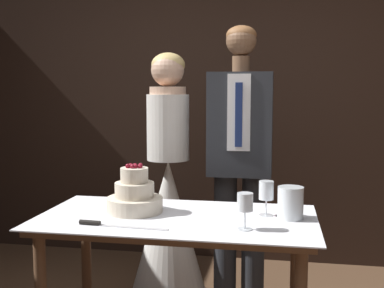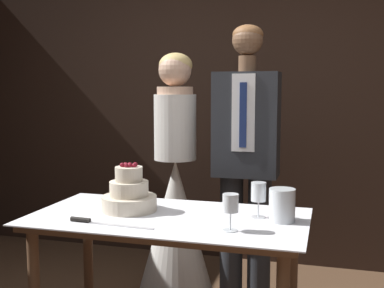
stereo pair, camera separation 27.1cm
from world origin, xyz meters
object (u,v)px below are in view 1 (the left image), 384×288
at_px(cake_knife, 106,224).
at_px(hurricane_candle, 290,204).
at_px(tiered_cake, 135,196).
at_px(wine_glass_middle, 266,192).
at_px(cake_table, 177,238).
at_px(bride, 168,211).
at_px(groom, 240,155).
at_px(wine_glass_near, 245,203).

xyz_separation_m(cake_knife, hurricane_candle, (0.82, 0.27, 0.07)).
bearing_deg(hurricane_candle, cake_knife, -161.55).
xyz_separation_m(tiered_cake, cake_knife, (-0.05, -0.27, -0.07)).
distance_m(cake_knife, wine_glass_middle, 0.78).
bearing_deg(hurricane_candle, cake_table, -174.06).
bearing_deg(hurricane_candle, bride, 134.48).
distance_m(cake_knife, groom, 1.20).
bearing_deg(tiered_cake, hurricane_candle, 0.56).
relative_size(cake_table, hurricane_candle, 8.70).
height_order(wine_glass_middle, hurricane_candle, wine_glass_middle).
xyz_separation_m(cake_table, bride, (-0.24, 0.85, -0.09)).
bearing_deg(cake_table, wine_glass_near, -25.27).
xyz_separation_m(hurricane_candle, groom, (-0.30, 0.79, 0.12)).
relative_size(wine_glass_near, bride, 0.10).
xyz_separation_m(wine_glass_middle, groom, (-0.19, 0.76, 0.08)).
height_order(cake_knife, groom, groom).
height_order(wine_glass_near, wine_glass_middle, wine_glass_middle).
relative_size(cake_table, bride, 0.81).
distance_m(cake_knife, bride, 1.09).
distance_m(cake_table, cake_knife, 0.37).
height_order(cake_table, hurricane_candle, hurricane_candle).
height_order(hurricane_candle, groom, groom).
relative_size(wine_glass_middle, bride, 0.10).
xyz_separation_m(cake_knife, wine_glass_middle, (0.71, 0.31, 0.11)).
relative_size(cake_knife, groom, 0.23).
relative_size(tiered_cake, bride, 0.17).
bearing_deg(cake_table, wine_glass_middle, 12.40).
xyz_separation_m(bride, groom, (0.48, -0.00, 0.39)).
bearing_deg(cake_table, groom, 74.37).
distance_m(tiered_cake, groom, 0.93).
xyz_separation_m(wine_glass_near, wine_glass_middle, (0.09, 0.26, -0.00)).
height_order(cake_table, tiered_cake, tiered_cake).
distance_m(tiered_cake, bride, 0.85).
xyz_separation_m(wine_glass_near, groom, (-0.10, 1.01, 0.08)).
height_order(tiered_cake, cake_knife, tiered_cake).
bearing_deg(wine_glass_middle, tiered_cake, -176.05).
relative_size(cake_table, wine_glass_near, 8.22).
bearing_deg(hurricane_candle, tiered_cake, -179.44).
bearing_deg(cake_table, cake_knife, -142.07).
height_order(hurricane_candle, bride, bride).
relative_size(wine_glass_middle, hurricane_candle, 1.11).
distance_m(wine_glass_middle, hurricane_candle, 0.13).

